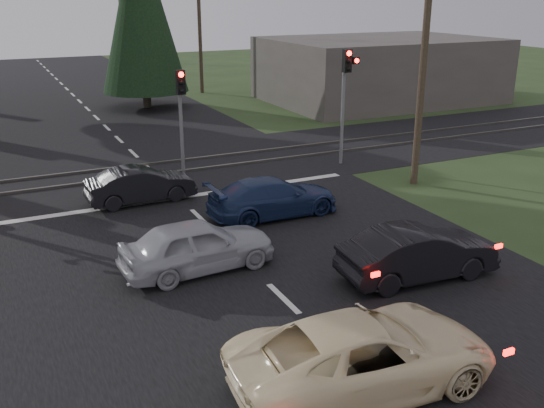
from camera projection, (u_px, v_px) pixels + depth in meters
ground at (283, 299)px, 14.29m from camera, size 120.00×120.00×0.00m
road at (165, 184)px, 22.79m from camera, size 14.00×100.00×0.01m
rail_corridor at (151, 170)px, 24.49m from camera, size 120.00×8.00×0.01m
stop_line at (179, 197)px, 21.26m from camera, size 13.00×0.35×0.00m
rail_near at (156, 174)px, 23.80m from camera, size 120.00×0.12×0.10m
rail_far at (146, 164)px, 25.16m from camera, size 120.00×0.12×0.10m
traffic_signal_right at (346, 84)px, 24.32m from camera, size 0.68×0.48×4.70m
traffic_signal_center at (181, 105)px, 22.85m from camera, size 0.32×0.48×4.10m
utility_pole_near at (424, 55)px, 21.28m from camera, size 1.80×0.26×9.00m
utility_pole_mid at (199, 24)px, 41.70m from camera, size 1.80×0.26×9.00m
utility_pole_far at (120, 13)px, 62.97m from camera, size 1.80×0.26×9.00m
conifer_tree at (141, 7)px, 35.84m from camera, size 5.20×5.20×11.00m
building_right at (379, 70)px, 39.66m from camera, size 14.00×10.00×4.00m
cream_coupe at (364, 354)px, 10.90m from camera, size 5.08×2.57×1.38m
dark_hatchback at (418, 253)px, 15.12m from camera, size 4.14×1.69×1.34m
silver_car at (198, 246)px, 15.55m from camera, size 4.10×1.86×1.36m
blue_sedan at (273, 197)px, 19.39m from camera, size 4.31×1.79×1.24m
dark_car_far at (141, 185)px, 20.67m from camera, size 3.71×1.43×1.21m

